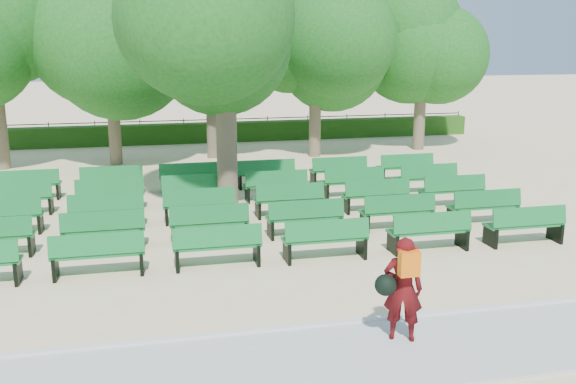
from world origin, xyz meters
The scene contains 9 objects.
ground centered at (0.00, 0.00, 0.00)m, with size 120.00×120.00×0.00m, color beige.
paving centered at (0.00, -7.40, 0.03)m, with size 30.00×2.20×0.06m, color #BABAB5.
curb centered at (0.00, -6.25, 0.05)m, with size 30.00×0.12×0.10m, color silver.
hedge centered at (0.00, 14.00, 0.45)m, with size 26.00×0.70×0.90m, color #245014.
fence centered at (0.00, 14.40, 0.00)m, with size 26.00×0.10×1.02m, color black, non-canonical shape.
tree_line centered at (0.00, 10.00, 0.00)m, with size 21.80×6.80×7.04m, color #1C601C, non-canonical shape.
bench_array centered at (-0.23, 0.69, 0.10)m, with size 1.89×0.62×1.19m.
tree_among centered at (-0.54, 2.08, 4.42)m, with size 4.51×4.51×6.49m.
person centered at (1.04, -7.02, 0.94)m, with size 0.86×0.62×1.71m.
Camera 1 is at (-2.78, -15.86, 4.78)m, focal length 40.00 mm.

